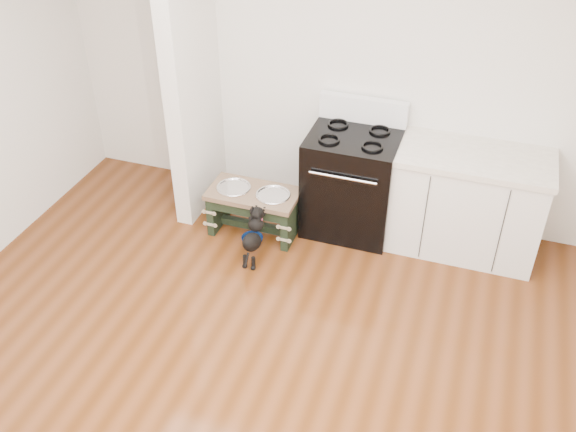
% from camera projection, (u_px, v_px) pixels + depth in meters
% --- Properties ---
extents(ground, '(5.00, 5.00, 0.00)m').
position_uv_depth(ground, '(231.00, 401.00, 4.25)').
color(ground, '#4E260D').
rests_on(ground, ground).
extents(room_shell, '(5.00, 5.00, 5.00)m').
position_uv_depth(room_shell, '(215.00, 200.00, 3.30)').
color(room_shell, silver).
rests_on(room_shell, ground).
extents(partition_wall, '(0.15, 0.80, 2.70)m').
position_uv_depth(partition_wall, '(191.00, 67.00, 5.37)').
color(partition_wall, silver).
rests_on(partition_wall, ground).
extents(oven_range, '(0.76, 0.69, 1.14)m').
position_uv_depth(oven_range, '(352.00, 181.00, 5.56)').
color(oven_range, black).
rests_on(oven_range, ground).
extents(cabinet_run, '(1.24, 0.64, 0.91)m').
position_uv_depth(cabinet_run, '(467.00, 203.00, 5.33)').
color(cabinet_run, silver).
rests_on(cabinet_run, ground).
extents(dog_feeder, '(0.78, 0.42, 0.45)m').
position_uv_depth(dog_feeder, '(253.00, 204.00, 5.58)').
color(dog_feeder, black).
rests_on(dog_feeder, ground).
extents(puppy, '(0.14, 0.40, 0.48)m').
position_uv_depth(puppy, '(253.00, 235.00, 5.29)').
color(puppy, black).
rests_on(puppy, ground).
extents(floor_bowl, '(0.25, 0.25, 0.06)m').
position_uv_depth(floor_bowl, '(252.00, 240.00, 5.61)').
color(floor_bowl, navy).
rests_on(floor_bowl, ground).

